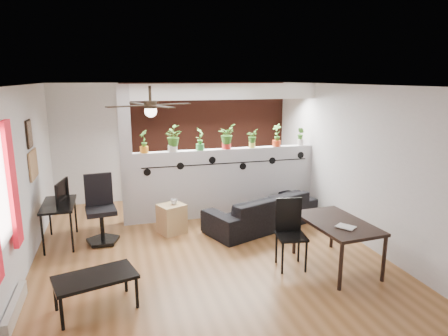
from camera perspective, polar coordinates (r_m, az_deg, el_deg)
The scene contains 27 objects.
room_shell at distance 6.18m, azimuth -2.94°, elevation -0.39°, with size 6.30×7.10×2.90m.
partition_wall at distance 7.93m, azimuth 0.35°, elevation -2.04°, with size 3.60×0.18×1.35m, color #BCBCC1.
ceiling_header at distance 7.67m, azimuth 0.37°, elevation 10.88°, with size 3.60×0.18×0.30m, color white.
pier_column at distance 7.51m, azimuth -13.81°, elevation 1.62°, with size 0.22×0.20×2.60m, color #BCBCC1.
brick_panel at distance 9.20m, azimuth -2.17°, elevation 4.00°, with size 3.90×0.05×2.60m, color brown.
vine_decal at distance 7.75m, azimuth 0.55°, elevation 0.68°, with size 3.31×0.01×0.30m.
baseboard_heater at distance 5.50m, azimuth -27.70°, elevation -17.27°, with size 0.08×1.00×0.18m, color beige.
corkboard at distance 7.07m, azimuth -25.59°, elevation 0.45°, with size 0.03×0.60×0.45m, color #A57A4F.
framed_art at distance 6.94m, azimuth -26.07°, elevation 4.40°, with size 0.03×0.34×0.44m.
ceiling_fan at distance 5.61m, azimuth -10.46°, elevation 8.55°, with size 1.19×1.19×0.43m.
potted_plant_0 at distance 7.48m, azimuth -11.39°, elevation 3.84°, with size 0.23×0.26×0.43m.
potted_plant_1 at distance 7.53m, azimuth -7.39°, elevation 4.28°, with size 0.28×0.31×0.48m.
potted_plant_2 at distance 7.62m, azimuth -3.46°, elevation 4.27°, with size 0.27×0.28×0.43m.
potted_plant_3 at distance 7.75m, azimuth 0.36°, elevation 4.61°, with size 0.31×0.32×0.48m.
potted_plant_4 at distance 7.92m, azimuth 4.04°, elevation 4.34°, with size 0.22×0.23×0.37m.
potted_plant_5 at distance 8.10m, azimuth 7.57°, elevation 4.77°, with size 0.28×0.30×0.46m.
potted_plant_6 at distance 8.33m, azimuth 10.90°, elevation 4.55°, with size 0.18×0.20×0.36m.
sofa at distance 7.44m, azimuth 5.39°, elevation -6.15°, with size 2.05×0.81×0.60m, color black.
cube_shelf at distance 7.20m, azimuth -7.47°, elevation -7.18°, with size 0.43×0.38×0.52m, color tan.
cup at distance 7.10m, azimuth -7.14°, elevation -4.80°, with size 0.12×0.12×0.10m, color gray.
computer_desk at distance 7.12m, azimuth -22.56°, elevation -5.20°, with size 0.52×0.97×0.70m.
monitor at distance 7.21m, azimuth -22.53°, elevation -3.62°, with size 0.06×0.33×0.19m, color black.
office_chair at distance 7.00m, azimuth -17.18°, elevation -6.21°, with size 0.59×0.59×1.13m.
dining_table at distance 6.02m, azimuth 15.87°, elevation -8.02°, with size 0.86×1.32×0.69m.
book at distance 5.70m, azimuth 16.63°, elevation -8.34°, with size 0.18×0.25×0.02m, color gray.
folding_chair at distance 5.93m, azimuth 9.39°, elevation -8.29°, with size 0.46×0.46×1.00m.
coffee_table at distance 5.11m, azimuth -17.92°, elevation -14.91°, with size 1.03×0.74×0.43m.
Camera 1 is at (-1.31, -5.87, 2.72)m, focal length 32.00 mm.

